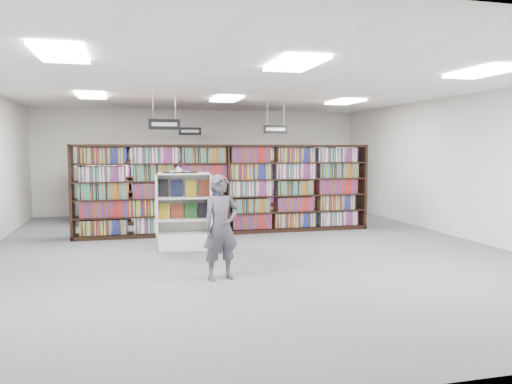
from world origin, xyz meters
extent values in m
plane|color=#515156|center=(0.00, 0.00, 0.00)|extent=(12.00, 12.00, 0.00)
cube|color=white|center=(0.00, 0.00, 3.20)|extent=(10.00, 12.00, 0.10)
cube|color=silver|center=(0.00, 6.00, 1.60)|extent=(10.00, 0.10, 3.20)
cube|color=silver|center=(0.00, -6.00, 1.60)|extent=(10.00, 0.10, 3.20)
cube|color=silver|center=(5.00, 0.00, 1.60)|extent=(0.10, 12.00, 3.20)
cube|color=black|center=(0.00, 2.00, 1.05)|extent=(7.00, 0.60, 2.10)
cube|color=maroon|center=(0.00, 2.00, 1.05)|extent=(6.88, 0.42, 1.98)
cube|color=black|center=(0.00, 4.00, 1.05)|extent=(7.00, 0.60, 2.10)
cube|color=maroon|center=(0.00, 4.00, 1.05)|extent=(6.88, 0.42, 1.98)
cube|color=black|center=(0.00, 5.70, 1.05)|extent=(7.00, 0.60, 2.10)
cube|color=maroon|center=(0.00, 5.70, 1.05)|extent=(6.88, 0.42, 1.98)
cylinder|color=#B2B2B7|center=(-1.73, 1.00, 2.91)|extent=(0.01, 0.01, 0.58)
cylinder|color=#B2B2B7|center=(-1.27, 1.00, 2.91)|extent=(0.01, 0.01, 0.58)
cube|color=black|center=(-1.50, 1.00, 2.51)|extent=(0.65, 0.02, 0.22)
cube|color=silver|center=(-1.50, 0.99, 2.51)|extent=(0.52, 0.00, 0.08)
cylinder|color=#B2B2B7|center=(1.27, 3.00, 2.91)|extent=(0.01, 0.01, 0.58)
cylinder|color=#B2B2B7|center=(1.73, 3.00, 2.91)|extent=(0.01, 0.01, 0.58)
cube|color=black|center=(1.50, 3.00, 2.51)|extent=(0.65, 0.02, 0.22)
cube|color=silver|center=(1.50, 2.99, 2.51)|extent=(0.52, 0.00, 0.08)
cylinder|color=#B2B2B7|center=(-0.73, 5.00, 2.91)|extent=(0.01, 0.01, 0.58)
cylinder|color=#B2B2B7|center=(-0.27, 5.00, 2.91)|extent=(0.01, 0.01, 0.58)
cube|color=black|center=(-0.50, 5.00, 2.51)|extent=(0.65, 0.02, 0.22)
cube|color=silver|center=(-0.50, 4.99, 2.51)|extent=(0.52, 0.00, 0.08)
cube|color=white|center=(-3.00, -3.00, 3.16)|extent=(0.60, 1.20, 0.04)
cube|color=white|center=(0.00, -3.00, 3.16)|extent=(0.60, 1.20, 0.04)
cube|color=white|center=(3.00, -3.00, 3.16)|extent=(0.60, 1.20, 0.04)
cube|color=white|center=(-3.00, 2.00, 3.16)|extent=(0.60, 1.20, 0.04)
cube|color=white|center=(0.00, 2.00, 3.16)|extent=(0.60, 1.20, 0.04)
cube|color=white|center=(3.00, 2.00, 3.16)|extent=(0.60, 1.20, 0.04)
cube|color=white|center=(-1.18, 0.35, 0.16)|extent=(1.15, 0.67, 0.33)
cube|color=white|center=(-1.70, 0.41, 0.76)|extent=(0.10, 0.55, 1.53)
cube|color=white|center=(-0.66, 0.29, 0.76)|extent=(0.10, 0.55, 1.53)
cube|color=white|center=(-1.15, 0.61, 0.76)|extent=(1.09, 0.16, 1.53)
cube|color=white|center=(-1.18, 0.35, 1.51)|extent=(1.15, 0.67, 0.03)
cube|color=white|center=(-1.18, 0.35, 0.60)|extent=(1.06, 0.62, 0.02)
cube|color=white|center=(-1.18, 0.35, 1.04)|extent=(1.06, 0.62, 0.02)
cube|color=black|center=(-1.60, 0.45, 1.21)|extent=(0.23, 0.10, 0.33)
cube|color=#131936|center=(-1.32, 0.42, 1.21)|extent=(0.23, 0.10, 0.33)
cube|color=#B8961A|center=(-1.03, 0.38, 1.21)|extent=(0.23, 0.10, 0.33)
cube|color=maroon|center=(-0.75, 0.35, 1.21)|extent=(0.23, 0.10, 0.33)
cube|color=#B8961A|center=(-1.58, 0.45, 0.77)|extent=(0.25, 0.09, 0.31)
cube|color=maroon|center=(-1.31, 0.42, 0.77)|extent=(0.25, 0.09, 0.31)
cube|color=#1B4B1D|center=(-1.04, 0.39, 0.77)|extent=(0.25, 0.09, 0.31)
cube|color=black|center=(-0.77, 0.35, 0.77)|extent=(0.25, 0.09, 0.31)
cube|color=black|center=(-1.26, 0.38, 1.54)|extent=(0.69, 0.41, 0.02)
cube|color=silver|center=(-1.43, 0.38, 1.55)|extent=(0.31, 0.37, 0.06)
cube|color=silver|center=(-1.10, 0.38, 1.55)|extent=(0.31, 0.37, 0.08)
cylinder|color=silver|center=(-1.28, 0.38, 1.59)|extent=(0.11, 0.35, 0.10)
imported|color=#44404A|center=(-0.88, -2.14, 0.81)|extent=(0.66, 0.51, 1.61)
camera|label=1|loc=(-2.22, -9.59, 2.01)|focal=35.00mm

